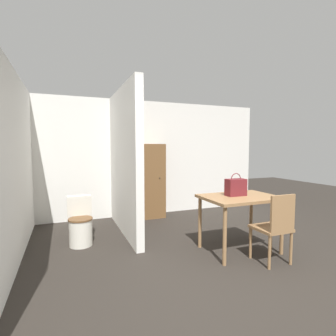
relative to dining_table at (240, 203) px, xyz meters
The scene contains 9 objects.
ground_plane 1.31m from the dining_table, 123.71° to the right, with size 16.00×16.00×0.00m, color #2D2823.
wall_back 2.69m from the dining_table, 103.56° to the left, with size 5.53×0.12×2.50m.
wall_left 3.10m from the dining_table, 165.05° to the left, with size 0.12×4.42×2.50m.
partition_wall 2.07m from the dining_table, 132.62° to the left, with size 0.12×2.06×2.50m.
dining_table is the anchor object (origin of this frame).
wooden_chair 0.58m from the dining_table, 73.40° to the right, with size 0.41×0.41×0.91m.
toilet 2.43m from the dining_table, 151.84° to the left, with size 0.37×0.51×0.73m.
handbag 0.23m from the dining_table, 121.25° to the left, with size 0.29×0.15×0.33m.
wooden_cabinet 2.35m from the dining_table, 106.30° to the left, with size 0.63×0.47×1.56m.
Camera 1 is at (-1.71, -2.12, 1.49)m, focal length 28.00 mm.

